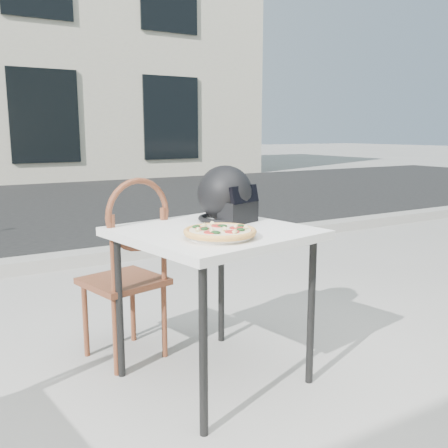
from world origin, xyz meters
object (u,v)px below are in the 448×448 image
cafe_table_main (214,243)px  pizza (220,231)px  helmet (226,197)px  cafe_chair_main (130,261)px  plate (220,236)px

cafe_table_main → pizza: pizza is taller
helmet → cafe_chair_main: 0.61m
helmet → cafe_chair_main: (-0.44, 0.26, -0.34)m
helmet → cafe_table_main: bearing=-155.3°
cafe_table_main → cafe_chair_main: 0.51m
cafe_table_main → pizza: bearing=-112.1°
plate → cafe_chair_main: bearing=108.1°
helmet → cafe_chair_main: helmet is taller
plate → helmet: size_ratio=1.00×
cafe_chair_main → pizza: bearing=94.9°
cafe_chair_main → plate: bearing=94.9°
helmet → cafe_chair_main: size_ratio=0.36×
pizza → helmet: (0.24, 0.35, 0.10)m
cafe_table_main → pizza: (-0.08, -0.20, 0.10)m
plate → helmet: 0.44m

